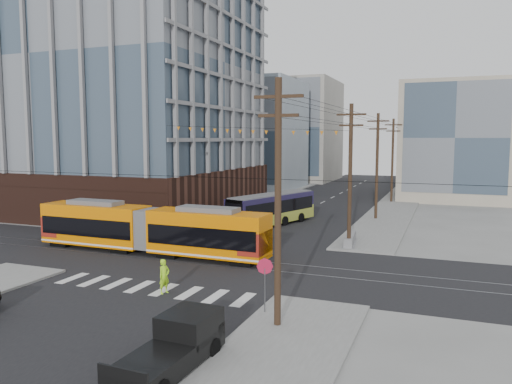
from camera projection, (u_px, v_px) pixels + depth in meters
ground at (179, 275)px, 30.91m from camera, size 160.00×160.00×0.00m
office_building at (111, 88)px, 58.60m from camera, size 30.00×25.00×28.60m
bg_bldg_nw_near at (245, 135)px, 84.27m from camera, size 18.00×16.00×18.00m
bg_bldg_ne_near at (454, 142)px, 68.84m from camera, size 14.00×14.00×16.00m
bg_bldg_nw_far at (296, 131)px, 101.64m from camera, size 16.00×18.00×20.00m
bg_bldg_ne_far at (465, 147)px, 86.78m from camera, size 16.00×16.00×14.00m
utility_pole_near at (278, 206)px, 21.71m from camera, size 0.30×0.30×11.00m
utility_pole_far at (402, 157)px, 79.22m from camera, size 0.30×0.30×11.00m
streetcar at (149, 229)px, 36.62m from camera, size 18.50×3.06×3.55m
city_bus at (272, 209)px, 48.59m from camera, size 5.80×11.38×3.17m
pickup_truck at (169, 349)px, 17.89m from camera, size 2.07×5.34×1.79m
parked_car_silver at (217, 220)px, 47.12m from camera, size 2.19×4.71×1.50m
parked_car_white at (214, 217)px, 49.20m from camera, size 3.18×5.32×1.44m
parked_car_grey at (248, 206)px, 57.14m from camera, size 3.40×5.18×1.33m
pedestrian at (164, 276)px, 27.14m from camera, size 0.65×0.80×1.90m
stop_sign at (265, 289)px, 23.77m from camera, size 0.98×0.98×2.59m
jersey_barrier at (350, 240)px, 39.55m from camera, size 1.41×4.36×0.86m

